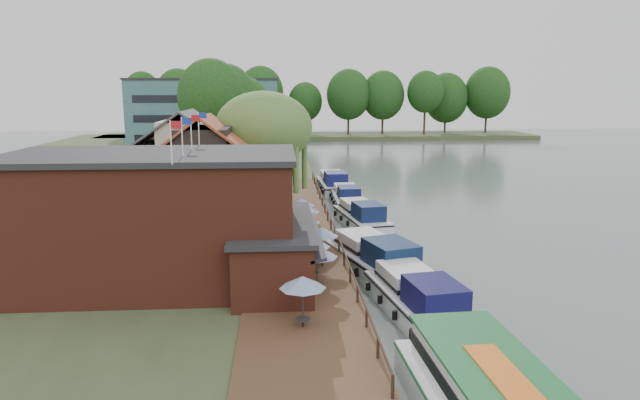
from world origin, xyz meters
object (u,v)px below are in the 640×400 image
object	(u,v)px
umbrella_2	(313,258)
cruiser_3	(347,195)
cruiser_1	(375,254)
cruiser_2	(362,213)
umbrella_1	(317,269)
cottage_c	(236,146)
umbrella_6	(302,214)
pub	(191,218)
swan	(454,367)
umbrella_0	(303,302)
hotel_block	(206,114)
cruiser_0	(418,293)
cottage_b	(188,155)
umbrella_3	(322,246)
umbrella_5	(305,221)
willow	(264,150)
umbrella_4	(305,232)
cruiser_4	(333,181)
cottage_a	(206,169)

from	to	relation	value
umbrella_2	cruiser_3	world-z (taller)	umbrella_2
cruiser_1	cruiser_2	distance (m)	12.79
umbrella_1	cruiser_3	size ratio (longest dim) A/B	0.26
cottage_c	umbrella_6	xyz separation A→B (m)	(6.49, -22.68, -2.96)
pub	swan	xyz separation A→B (m)	(12.06, -9.26, -4.43)
umbrella_0	umbrella_6	world-z (taller)	same
cottage_c	swan	world-z (taller)	cottage_c
hotel_block	cruiser_0	xyz separation A→B (m)	(19.93, -74.36, -5.88)
cottage_b	cruiser_0	bearing A→B (deg)	-60.68
cruiser_0	umbrella_3	bearing A→B (deg)	120.32
umbrella_6	cruiser_1	bearing A→B (deg)	-60.88
umbrella_5	umbrella_1	bearing A→B (deg)	-89.19
cottage_c	umbrella_1	size ratio (longest dim) A/B	3.58
umbrella_6	umbrella_2	bearing A→B (deg)	-88.96
cottage_c	willow	world-z (taller)	willow
pub	umbrella_3	xyz separation A→B (m)	(7.38, 2.18, -2.36)
umbrella_6	umbrella_1	bearing A→B (deg)	-88.64
cottage_c	umbrella_4	bearing A→B (deg)	-77.10
willow	umbrella_3	world-z (taller)	willow
umbrella_2	cruiser_4	size ratio (longest dim) A/B	0.23
umbrella_6	swan	xyz separation A→B (m)	(5.57, -20.58, -2.07)
cottage_c	umbrella_1	xyz separation A→B (m)	(6.81, -36.07, -2.96)
cottage_c	umbrella_4	distance (m)	29.16
cruiser_1	hotel_block	bearing A→B (deg)	88.53
willow	umbrella_3	distance (m)	18.66
cottage_a	umbrella_0	size ratio (longest dim) A/B	3.62
umbrella_0	cruiser_3	bearing A→B (deg)	79.87
umbrella_2	umbrella_4	xyz separation A→B (m)	(-0.22, 5.85, 0.00)
umbrella_2	swan	distance (m)	10.79
umbrella_2	umbrella_4	world-z (taller)	same
cruiser_1	cruiser_4	distance (m)	29.60
cottage_b	cruiser_1	xyz separation A→B (m)	(14.82, -21.45, -3.92)
willow	umbrella_4	size ratio (longest dim) A/B	4.39
cottage_c	cruiser_0	distance (m)	39.42
pub	swan	size ratio (longest dim) A/B	45.45
umbrella_0	cruiser_2	xyz separation A→B (m)	(5.94, 23.07, -1.11)
umbrella_5	umbrella_6	size ratio (longest dim) A/B	1.00
willow	swan	size ratio (longest dim) A/B	23.69
cottage_a	umbrella_4	size ratio (longest dim) A/B	3.62
hotel_block	cottage_b	distance (m)	46.21
hotel_block	cruiser_0	size ratio (longest dim) A/B	2.45
cottage_a	umbrella_6	xyz separation A→B (m)	(7.49, -3.68, -2.96)
cruiser_1	cruiser_3	world-z (taller)	cruiser_1
willow	pub	bearing A→B (deg)	-99.93
umbrella_6	cruiser_1	distance (m)	8.95
umbrella_3	cottage_b	bearing A→B (deg)	116.50
umbrella_2	cruiser_3	size ratio (longest dim) A/B	0.26
cottage_c	umbrella_0	distance (m)	41.29
cottage_c	umbrella_6	bearing A→B (deg)	-74.04
cottage_a	umbrella_3	world-z (taller)	cottage_a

